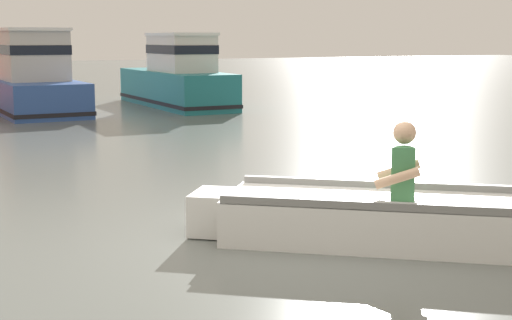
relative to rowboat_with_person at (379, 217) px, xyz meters
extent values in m
plane|color=slate|center=(-0.80, 0.17, -0.25)|extent=(120.00, 120.00, 0.00)
cube|color=white|center=(0.05, -0.04, -0.03)|extent=(3.12, 2.77, 0.44)
cube|color=white|center=(-1.31, 1.02, -0.03)|extent=(0.69, 0.72, 0.42)
cube|color=gray|center=(-0.26, -0.45, 0.22)|extent=(2.45, 1.93, 0.08)
cube|color=gray|center=(0.37, 0.36, 0.22)|extent=(2.45, 1.93, 0.08)
cube|color=white|center=(0.13, -0.10, 0.15)|extent=(0.84, 0.97, 0.06)
cube|color=#3F7F4C|center=(0.17, -0.13, 0.45)|extent=(0.38, 0.40, 0.52)
sphere|color=tan|center=(0.17, -0.13, 0.83)|extent=(0.22, 0.22, 0.22)
cylinder|color=tan|center=(0.00, -0.28, 0.43)|extent=(0.39, 0.33, 0.23)
cylinder|color=tan|center=(0.27, 0.07, 0.43)|extent=(0.39, 0.33, 0.23)
cube|color=#2D519E|center=(-0.80, 15.27, 0.18)|extent=(2.12, 6.35, 0.87)
cube|color=black|center=(-0.80, 15.27, -0.10)|extent=(2.16, 6.39, 0.10)
cube|color=beige|center=(-0.78, 14.70, 1.25)|extent=(1.58, 2.69, 1.27)
cube|color=black|center=(-0.78, 14.70, 1.41)|extent=(1.61, 2.72, 0.24)
cube|color=white|center=(-0.78, 14.70, 1.93)|extent=(1.66, 2.82, 0.08)
cube|color=#1E727A|center=(3.30, 14.86, 0.26)|extent=(1.65, 5.68, 1.01)
cube|color=black|center=(3.30, 14.86, -0.07)|extent=(1.69, 5.72, 0.10)
cube|color=silver|center=(3.30, 14.35, 1.27)|extent=(1.27, 2.39, 1.01)
cube|color=black|center=(3.30, 14.35, 1.39)|extent=(1.31, 2.42, 0.24)
cube|color=white|center=(3.30, 14.35, 1.81)|extent=(1.34, 2.51, 0.08)
camera|label=1|loc=(-4.19, -5.88, 1.72)|focal=52.89mm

